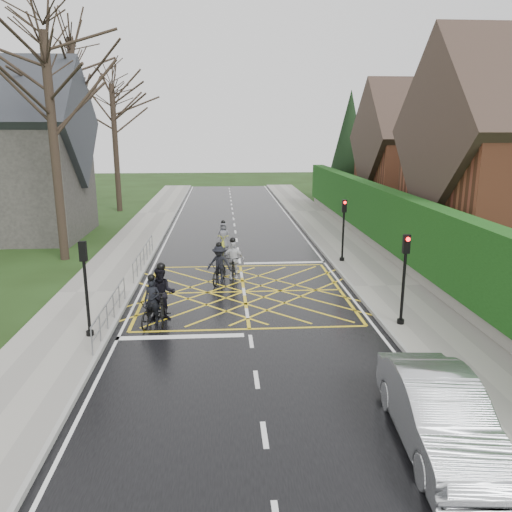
{
  "coord_description": "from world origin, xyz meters",
  "views": [
    {
      "loc": [
        -0.84,
        -19.58,
        6.48
      ],
      "look_at": [
        0.56,
        0.87,
        1.3
      ],
      "focal_mm": 35.0,
      "sensor_mm": 36.0,
      "label": 1
    }
  ],
  "objects": [
    {
      "name": "conifer",
      "position": [
        10.75,
        26.0,
        4.99
      ],
      "size": [
        4.6,
        4.6,
        10.0
      ],
      "color": "black",
      "rests_on": "ground"
    },
    {
      "name": "sidewalk_right",
      "position": [
        6.0,
        0.0,
        0.07
      ],
      "size": [
        3.0,
        80.0,
        0.15
      ],
      "primitive_type": "cube",
      "color": "gray",
      "rests_on": "ground"
    },
    {
      "name": "ground",
      "position": [
        0.0,
        0.0,
        0.0
      ],
      "size": [
        120.0,
        120.0,
        0.0
      ],
      "primitive_type": "plane",
      "color": "black",
      "rests_on": "ground"
    },
    {
      "name": "cyclist_back",
      "position": [
        -2.97,
        -2.98,
        0.79
      ],
      "size": [
        1.0,
        2.14,
        2.09
      ],
      "rotation": [
        0.0,
        0.0,
        0.1
      ],
      "color": "black",
      "rests_on": "ground"
    },
    {
      "name": "cyclist_front",
      "position": [
        -0.4,
        1.9,
        0.7
      ],
      "size": [
        1.03,
        1.91,
        1.89
      ],
      "rotation": [
        0.0,
        0.0,
        -0.04
      ],
      "color": "black",
      "rests_on": "ground"
    },
    {
      "name": "traffic_light_sw",
      "position": [
        -5.1,
        -4.5,
        1.66
      ],
      "size": [
        0.24,
        0.31,
        3.21
      ],
      "color": "black",
      "rests_on": "ground"
    },
    {
      "name": "cyclist_lead",
      "position": [
        -0.8,
        7.65,
        0.57
      ],
      "size": [
        0.75,
        1.71,
        1.65
      ],
      "rotation": [
        0.0,
        0.0,
        -0.03
      ],
      "color": "#CACC18",
      "rests_on": "ground"
    },
    {
      "name": "traffic_light_se",
      "position": [
        5.1,
        -4.2,
        1.66
      ],
      "size": [
        0.24,
        0.31,
        3.21
      ],
      "rotation": [
        0.0,
        0.0,
        3.14
      ],
      "color": "black",
      "rests_on": "ground"
    },
    {
      "name": "tree_near",
      "position": [
        -9.0,
        6.0,
        7.91
      ],
      "size": [
        9.24,
        9.24,
        11.44
      ],
      "color": "black",
      "rests_on": "ground"
    },
    {
      "name": "sidewalk_left",
      "position": [
        -6.0,
        0.0,
        0.07
      ],
      "size": [
        3.0,
        80.0,
        0.15
      ],
      "primitive_type": "cube",
      "color": "gray",
      "rests_on": "ground"
    },
    {
      "name": "church",
      "position": [
        -13.54,
        12.0,
        4.93
      ],
      "size": [
        8.8,
        7.8,
        11.0
      ],
      "color": "#2D2B28",
      "rests_on": "ground"
    },
    {
      "name": "hedge",
      "position": [
        7.75,
        6.0,
        2.1
      ],
      "size": [
        0.9,
        38.0,
        2.8
      ],
      "primitive_type": "cube",
      "color": "#13390F",
      "rests_on": "stone_wall"
    },
    {
      "name": "cyclist_rear",
      "position": [
        -3.29,
        -3.25,
        0.57
      ],
      "size": [
        1.08,
        1.9,
        1.75
      ],
      "rotation": [
        0.0,
        0.0,
        -0.27
      ],
      "color": "black",
      "rests_on": "ground"
    },
    {
      "name": "car",
      "position": [
        3.6,
        -10.6,
        0.76
      ],
      "size": [
        1.95,
        4.7,
        1.51
      ],
      "primitive_type": "imported",
      "rotation": [
        0.0,
        0.0,
        -0.08
      ],
      "color": "silver",
      "rests_on": "ground"
    },
    {
      "name": "house_far",
      "position": [
        14.75,
        18.0,
        4.36
      ],
      "size": [
        9.8,
        8.8,
        10.3
      ],
      "color": "brown",
      "rests_on": "ground"
    },
    {
      "name": "traffic_light_ne",
      "position": [
        5.1,
        4.2,
        1.66
      ],
      "size": [
        0.24,
        0.31,
        3.21
      ],
      "rotation": [
        0.0,
        0.0,
        3.14
      ],
      "color": "black",
      "rests_on": "ground"
    },
    {
      "name": "railing_south",
      "position": [
        -4.65,
        -3.5,
        0.78
      ],
      "size": [
        0.05,
        5.04,
        1.03
      ],
      "color": "slate",
      "rests_on": "ground"
    },
    {
      "name": "tree_far",
      "position": [
        -9.3,
        22.0,
        7.19
      ],
      "size": [
        8.4,
        8.4,
        10.4
      ],
      "color": "black",
      "rests_on": "ground"
    },
    {
      "name": "road",
      "position": [
        0.0,
        0.0,
        0.01
      ],
      "size": [
        9.0,
        80.0,
        0.01
      ],
      "primitive_type": "cube",
      "color": "black",
      "rests_on": "ground"
    },
    {
      "name": "cyclist_mid",
      "position": [
        -1.01,
        1.46,
        0.65
      ],
      "size": [
        1.18,
        1.94,
        1.79
      ],
      "rotation": [
        0.0,
        0.0,
        -0.27
      ],
      "color": "black",
      "rests_on": "ground"
    },
    {
      "name": "railing_north",
      "position": [
        -4.65,
        4.0,
        0.79
      ],
      "size": [
        0.05,
        6.04,
        1.03
      ],
      "color": "slate",
      "rests_on": "ground"
    },
    {
      "name": "stone_wall",
      "position": [
        7.75,
        6.0,
        0.35
      ],
      "size": [
        0.5,
        38.0,
        0.7
      ],
      "primitive_type": "cube",
      "color": "slate",
      "rests_on": "ground"
    },
    {
      "name": "tree_mid",
      "position": [
        -10.0,
        14.0,
        8.63
      ],
      "size": [
        10.08,
        10.08,
        12.48
      ],
      "color": "black",
      "rests_on": "ground"
    }
  ]
}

